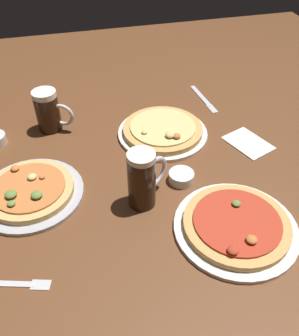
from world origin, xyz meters
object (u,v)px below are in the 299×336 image
Objects in this scene: pizza_plate_near at (236,226)px; pizza_plate_far at (163,131)px; pizza_plate_side at (30,191)px; beer_mug_amber at (143,179)px; napkin_folded at (248,143)px; fork_left at (6,283)px; beer_mug_dark at (49,111)px; ramekin_butter at (181,177)px; knife_right at (204,99)px.

pizza_plate_near is 1.04× the size of pizza_plate_far.
pizza_plate_side is 0.33m from beer_mug_amber.
fork_left is (-0.76, -0.34, -0.00)m from napkin_folded.
fork_left is (-0.06, -0.27, -0.01)m from pizza_plate_side.
beer_mug_amber is at bearing 142.60° from pizza_plate_near.
beer_mug_amber is (0.23, -0.42, 0.01)m from beer_mug_dark.
napkin_folded is at bearing 24.21° from fork_left.
ramekin_butter is 0.50× the size of napkin_folded.
pizza_plate_near is 1.85× the size of beer_mug_amber.
pizza_plate_near is at bearing -37.40° from beer_mug_amber.
beer_mug_amber is at bearing -115.62° from pizza_plate_far.
pizza_plate_near reaches higher than knife_right.
pizza_plate_near is 2.19× the size of beer_mug_dark.
beer_mug_amber reaches higher than ramekin_butter.
napkin_folded is 0.70× the size of knife_right.
ramekin_butter is at bearing -6.42° from pizza_plate_side.
beer_mug_amber is 0.60m from knife_right.
knife_right is (-0.04, 0.31, -0.00)m from napkin_folded.
pizza_plate_side is 0.71m from napkin_folded.
ramekin_butter is at bearing 24.79° from fork_left.
pizza_plate_near reaches higher than ramekin_butter.
ramekin_butter reaches higher than napkin_folded.
beer_mug_dark is 0.61m from fork_left.
beer_mug_dark is 0.51m from ramekin_butter.
napkin_folded is at bearing -21.88° from beer_mug_dark.
fork_left is at bearing -102.68° from beer_mug_dark.
pizza_plate_far is at bearing 87.22° from ramekin_butter.
beer_mug_dark is (-0.43, 0.58, 0.06)m from pizza_plate_near.
ramekin_butter reaches higher than fork_left.
knife_right is (0.15, 0.63, -0.01)m from pizza_plate_near.
beer_mug_dark is at bearing 118.27° from beer_mug_amber.
ramekin_butter is (-0.08, 0.21, -0.00)m from pizza_plate_near.
pizza_plate_side reaches higher than knife_right.
beer_mug_dark is 0.48m from beer_mug_amber.
pizza_plate_near is at bearing -103.68° from knife_right.
pizza_plate_near is at bearing -81.53° from pizza_plate_far.
pizza_plate_side reaches higher than napkin_folded.
beer_mug_dark is at bearing 126.75° from pizza_plate_near.
knife_right is at bearing 76.32° from pizza_plate_near.
napkin_folded is (0.63, -0.25, -0.07)m from beer_mug_dark.
beer_mug_amber reaches higher than pizza_plate_side.
pizza_plate_near is 1.51× the size of fork_left.
napkin_folded is (0.70, 0.07, -0.01)m from pizza_plate_side.
pizza_plate_far is 1.43× the size of knife_right.
pizza_plate_far reaches higher than pizza_plate_near.
beer_mug_amber reaches higher than fork_left.
ramekin_butter is (0.35, -0.37, -0.06)m from beer_mug_dark.
fork_left and knife_right have the same top height.
fork_left is (-0.50, -0.46, -0.01)m from pizza_plate_far.
beer_mug_dark reaches higher than ramekin_butter.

